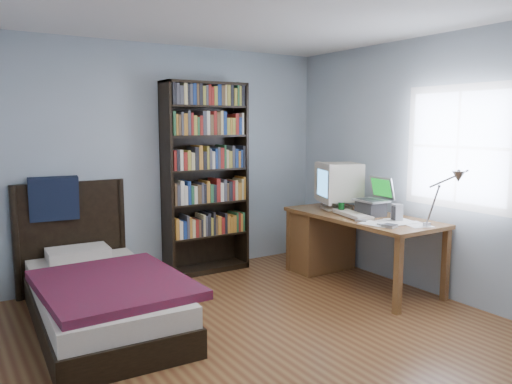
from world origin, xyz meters
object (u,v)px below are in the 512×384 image
Objects in this scene: laptop at (372,205)px; keyboard at (353,215)px; crt_monitor at (338,183)px; soda_can at (341,208)px; desk_lamp at (454,182)px; speaker at (397,213)px; desk at (330,236)px; bed at (98,292)px; bookshelf at (206,178)px.

keyboard is (-0.20, 0.07, -0.09)m from laptop.
crt_monitor reaches higher than soda_can.
desk_lamp is 4.75× the size of soda_can.
desk_lamp reaches higher than speaker.
desk is 2.58m from bed.
soda_can is at bearing 120.99° from speaker.
laptop is 3.35× the size of soda_can.
speaker is at bearing 83.55° from desk_lamp.
bookshelf is at bearing 29.31° from bed.
laptop is at bearing -5.77° from keyboard.
keyboard is 3.02× the size of speaker.
keyboard is 4.28× the size of soda_can.
desk is 1.72m from desk_lamp.
desk is 3.03× the size of desk_lamp.
laptop is 0.71× the size of desk_lamp.
speaker is 2.83m from bed.
soda_can is 1.52m from bookshelf.
desk_lamp is 1.16m from keyboard.
crt_monitor is 0.52m from laptop.
crt_monitor is 0.52m from keyboard.
desk is 0.59m from keyboard.
desk is at bearing 88.61° from keyboard.
crt_monitor is at bearing -55.33° from desk.
bed reaches higher than desk.
crt_monitor is 0.28× the size of bed.
desk is at bearing 89.48° from desk_lamp.
laptop is 0.23m from keyboard.
laptop is 0.78× the size of keyboard.
soda_can is at bearing -45.83° from bookshelf.
desk_lamp is at bearing -86.18° from soda_can.
crt_monitor is 0.35m from soda_can.
keyboard is 0.24× the size of bookshelf.
bookshelf is at bearing 141.68° from keyboard.
crt_monitor is 1.16× the size of keyboard.
laptop is 2.37× the size of speaker.
desk_lamp reaches higher than desk.
soda_can is at bearing 93.82° from desk_lamp.
speaker is (0.06, -0.89, 0.39)m from desk.
desk_lamp is at bearing -71.54° from keyboard.
bed is at bearing 148.98° from desk_lamp.
desk_lamp is 1.11× the size of keyboard.
desk_lamp is 0.26× the size of bed.
speaker is 0.08× the size of bookshelf.
desk is at bearing 70.25° from soda_can.
keyboard is 2.55m from bed.
laptop is at bearing 103.05° from speaker.
bookshelf is 1.00× the size of bed.
bed reaches higher than speaker.
desk is 2.90× the size of crt_monitor.
bed is at bearing 177.88° from speaker.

